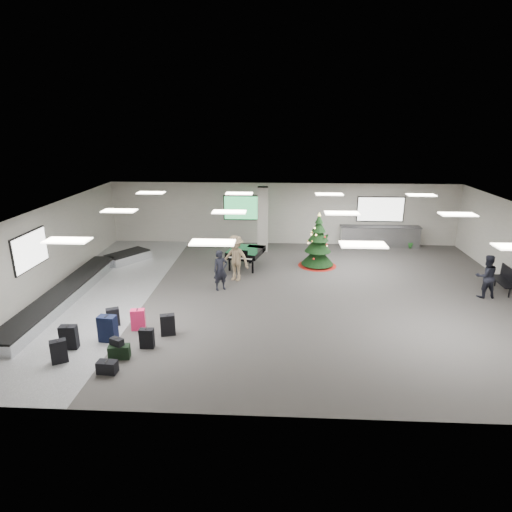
# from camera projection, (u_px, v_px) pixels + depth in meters

# --- Properties ---
(ground) EXTENTS (18.00, 18.00, 0.00)m
(ground) POSITION_uv_depth(u_px,v_px,m) (283.00, 294.00, 16.13)
(ground) COLOR #3E3B38
(ground) RESTS_ON ground
(room_envelope) EXTENTS (18.02, 14.02, 3.21)m
(room_envelope) POSITION_uv_depth(u_px,v_px,m) (274.00, 230.00, 16.07)
(room_envelope) COLOR #BCB6AC
(room_envelope) RESTS_ON ground
(baggage_carousel) EXTENTS (2.28, 9.71, 0.43)m
(baggage_carousel) POSITION_uv_depth(u_px,v_px,m) (79.00, 286.00, 16.37)
(baggage_carousel) COLOR silver
(baggage_carousel) RESTS_ON ground
(service_counter) EXTENTS (4.05, 0.65, 1.08)m
(service_counter) POSITION_uv_depth(u_px,v_px,m) (379.00, 236.00, 22.04)
(service_counter) COLOR silver
(service_counter) RESTS_ON ground
(suitcase_0) EXTENTS (0.48, 0.41, 0.67)m
(suitcase_0) POSITION_uv_depth(u_px,v_px,m) (59.00, 351.00, 11.51)
(suitcase_0) COLOR black
(suitcase_0) RESTS_ON ground
(suitcase_1) EXTENTS (0.42, 0.34, 0.60)m
(suitcase_1) POSITION_uv_depth(u_px,v_px,m) (118.00, 348.00, 11.77)
(suitcase_1) COLOR black
(suitcase_1) RESTS_ON ground
(pink_suitcase) EXTENTS (0.46, 0.31, 0.69)m
(pink_suitcase) POSITION_uv_depth(u_px,v_px,m) (138.00, 320.00, 13.33)
(pink_suitcase) COLOR #FB205A
(pink_suitcase) RESTS_ON ground
(suitcase_3) EXTENTS (0.49, 0.36, 0.68)m
(suitcase_3) POSITION_uv_depth(u_px,v_px,m) (168.00, 325.00, 13.00)
(suitcase_3) COLOR black
(suitcase_3) RESTS_ON ground
(navy_suitcase) EXTENTS (0.55, 0.36, 0.83)m
(navy_suitcase) POSITION_uv_depth(u_px,v_px,m) (108.00, 329.00, 12.61)
(navy_suitcase) COLOR black
(navy_suitcase) RESTS_ON ground
(suitcase_5) EXTENTS (0.49, 0.30, 0.73)m
(suitcase_5) POSITION_uv_depth(u_px,v_px,m) (69.00, 337.00, 12.21)
(suitcase_5) COLOR black
(suitcase_5) RESTS_ON ground
(green_duffel) EXTENTS (0.60, 0.36, 0.40)m
(green_duffel) POSITION_uv_depth(u_px,v_px,m) (119.00, 352.00, 11.76)
(green_duffel) COLOR black
(green_duffel) RESTS_ON ground
(suitcase_7) EXTENTS (0.41, 0.22, 0.61)m
(suitcase_7) POSITION_uv_depth(u_px,v_px,m) (147.00, 338.00, 12.28)
(suitcase_7) COLOR black
(suitcase_7) RESTS_ON ground
(suitcase_8) EXTENTS (0.46, 0.37, 0.61)m
(suitcase_8) POSITION_uv_depth(u_px,v_px,m) (113.00, 317.00, 13.59)
(suitcase_8) COLOR black
(suitcase_8) RESTS_ON ground
(black_duffel) EXTENTS (0.53, 0.32, 0.35)m
(black_duffel) POSITION_uv_depth(u_px,v_px,m) (107.00, 367.00, 11.08)
(black_duffel) COLOR black
(black_duffel) RESTS_ON ground
(christmas_tree) EXTENTS (1.72, 1.72, 2.45)m
(christmas_tree) POSITION_uv_depth(u_px,v_px,m) (318.00, 248.00, 19.04)
(christmas_tree) COLOR maroon
(christmas_tree) RESTS_ON ground
(grand_piano) EXTENTS (1.71, 2.01, 0.99)m
(grand_piano) POSITION_uv_depth(u_px,v_px,m) (245.00, 253.00, 18.78)
(grand_piano) COLOR black
(grand_piano) RESTS_ON ground
(bench) EXTENTS (0.54, 1.48, 0.93)m
(bench) POSITION_uv_depth(u_px,v_px,m) (506.00, 279.00, 16.23)
(bench) COLOR black
(bench) RESTS_ON ground
(traveler_a) EXTENTS (0.69, 0.62, 1.58)m
(traveler_a) POSITION_uv_depth(u_px,v_px,m) (221.00, 270.00, 16.34)
(traveler_a) COLOR black
(traveler_a) RESTS_ON ground
(traveler_b) EXTENTS (1.40, 1.14, 1.88)m
(traveler_b) POSITION_uv_depth(u_px,v_px,m) (235.00, 258.00, 17.27)
(traveler_b) COLOR #967D5D
(traveler_b) RESTS_ON ground
(traveler_bench) EXTENTS (0.85, 0.69, 1.63)m
(traveler_bench) POSITION_uv_depth(u_px,v_px,m) (486.00, 276.00, 15.64)
(traveler_bench) COLOR black
(traveler_bench) RESTS_ON ground
(potted_plant_left) EXTENTS (0.49, 0.43, 0.75)m
(potted_plant_left) POSITION_uv_depth(u_px,v_px,m) (324.00, 241.00, 21.87)
(potted_plant_left) COLOR #1A3C13
(potted_plant_left) RESTS_ON ground
(potted_plant_right) EXTENTS (0.54, 0.54, 0.72)m
(potted_plant_right) POSITION_uv_depth(u_px,v_px,m) (410.00, 241.00, 21.86)
(potted_plant_right) COLOR #1A3C13
(potted_plant_right) RESTS_ON ground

